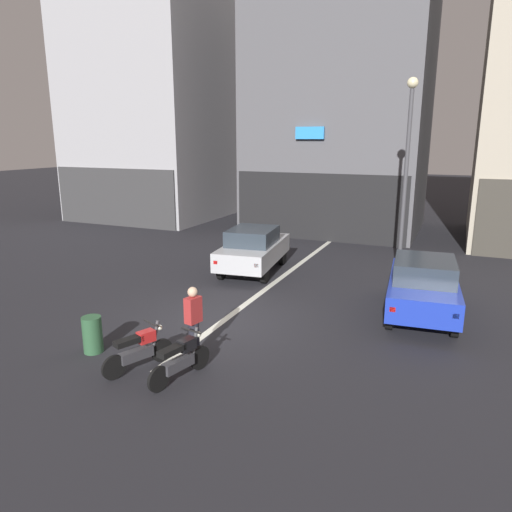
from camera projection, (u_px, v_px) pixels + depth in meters
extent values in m
plane|color=#232328|center=(220.00, 323.00, 12.54)|extent=(120.00, 120.00, 0.00)
cube|color=silver|center=(294.00, 268.00, 17.87)|extent=(0.20, 18.00, 0.01)
cube|color=#9E9EA3|center=(156.00, 106.00, 28.94)|extent=(8.24, 8.71, 13.42)
cube|color=#373739|center=(115.00, 197.00, 26.26)|extent=(7.91, 0.10, 3.20)
cube|color=#56565B|center=(342.00, 97.00, 24.43)|extent=(8.62, 7.36, 13.75)
cube|color=black|center=(318.00, 207.00, 22.39)|extent=(8.27, 0.10, 3.20)
cube|color=#3399F2|center=(310.00, 133.00, 21.68)|extent=(1.35, 0.16, 0.55)
cylinder|color=black|center=(245.00, 254.00, 18.79)|extent=(0.26, 0.66, 0.64)
cylinder|color=black|center=(282.00, 256.00, 18.36)|extent=(0.26, 0.66, 0.64)
cylinder|color=black|center=(222.00, 270.00, 16.37)|extent=(0.26, 0.66, 0.64)
cylinder|color=black|center=(265.00, 274.00, 15.94)|extent=(0.26, 0.66, 0.64)
cube|color=#B7BABF|center=(254.00, 252.00, 17.26)|extent=(2.24, 4.28, 0.66)
cube|color=#2D3842|center=(253.00, 236.00, 16.98)|extent=(1.78, 2.14, 0.56)
cube|color=red|center=(216.00, 262.00, 15.57)|extent=(0.15, 0.08, 0.12)
cube|color=red|center=(256.00, 265.00, 15.18)|extent=(0.15, 0.08, 0.12)
cylinder|color=black|center=(394.00, 288.00, 14.47)|extent=(0.24, 0.65, 0.64)
cylinder|color=black|center=(449.00, 293.00, 13.99)|extent=(0.24, 0.65, 0.64)
cylinder|color=black|center=(390.00, 317.00, 12.07)|extent=(0.24, 0.65, 0.64)
cylinder|color=black|center=(455.00, 325.00, 11.60)|extent=(0.24, 0.65, 0.64)
cube|color=#1E38BF|center=(423.00, 289.00, 12.93)|extent=(2.12, 4.24, 0.66)
cube|color=#2D3842|center=(425.00, 269.00, 12.64)|extent=(1.72, 2.10, 0.56)
cube|color=red|center=(393.00, 309.00, 11.27)|extent=(0.14, 0.07, 0.12)
cube|color=red|center=(456.00, 316.00, 10.84)|extent=(0.14, 0.07, 0.12)
cylinder|color=#47474C|center=(405.00, 187.00, 16.10)|extent=(0.14, 0.14, 6.36)
sphere|color=beige|center=(413.00, 83.00, 15.29)|extent=(0.36, 0.36, 0.36)
cylinder|color=black|center=(162.00, 350.00, 10.32)|extent=(0.26, 0.51, 0.52)
cylinder|color=black|center=(114.00, 368.00, 9.54)|extent=(0.26, 0.51, 0.52)
cube|color=#38383D|center=(136.00, 354.00, 9.87)|extent=(0.46, 0.76, 0.22)
cube|color=black|center=(129.00, 341.00, 9.68)|extent=(0.43, 0.64, 0.12)
cube|color=red|center=(146.00, 336.00, 9.97)|extent=(0.34, 0.42, 0.24)
cylinder|color=#4C4C51|center=(155.00, 336.00, 10.13)|extent=(0.15, 0.25, 0.70)
cylinder|color=black|center=(151.00, 323.00, 10.00)|extent=(0.52, 0.24, 0.04)
sphere|color=silver|center=(160.00, 327.00, 10.18)|extent=(0.12, 0.12, 0.12)
cylinder|color=black|center=(200.00, 358.00, 9.97)|extent=(0.19, 0.52, 0.52)
cylinder|color=black|center=(159.00, 379.00, 9.08)|extent=(0.19, 0.52, 0.52)
cube|color=#38383D|center=(178.00, 364.00, 9.46)|extent=(0.36, 0.76, 0.22)
cube|color=black|center=(172.00, 351.00, 9.25)|extent=(0.35, 0.63, 0.12)
cube|color=black|center=(187.00, 344.00, 9.58)|extent=(0.30, 0.40, 0.24)
cylinder|color=#4C4C51|center=(194.00, 344.00, 9.76)|extent=(0.12, 0.25, 0.70)
cylinder|color=black|center=(191.00, 331.00, 9.62)|extent=(0.54, 0.16, 0.04)
sphere|color=silver|center=(198.00, 334.00, 9.82)|extent=(0.12, 0.12, 0.12)
cylinder|color=#23232D|center=(194.00, 341.00, 10.41)|extent=(0.24, 0.24, 0.86)
cube|color=#B22D2D|center=(193.00, 310.00, 10.24)|extent=(0.30, 0.40, 0.58)
sphere|color=beige|center=(193.00, 292.00, 10.14)|extent=(0.22, 0.22, 0.22)
cylinder|color=#2D5938|center=(92.00, 335.00, 10.74)|extent=(0.44, 0.44, 0.85)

